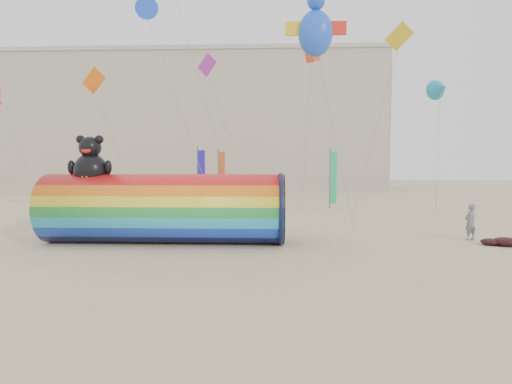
{
  "coord_description": "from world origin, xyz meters",
  "views": [
    {
      "loc": [
        1.26,
        -18.6,
        3.81
      ],
      "look_at": [
        0.5,
        1.5,
        2.4
      ],
      "focal_mm": 28.0,
      "sensor_mm": 36.0,
      "label": 1
    }
  ],
  "objects_px": {
    "kite_handler": "(470,222)",
    "fabric_bundle": "(510,242)",
    "windsock_assembly": "(165,207)",
    "hotel_building": "(189,124)"
  },
  "relations": [
    {
      "from": "windsock_assembly",
      "to": "kite_handler",
      "type": "height_order",
      "value": "windsock_assembly"
    },
    {
      "from": "windsock_assembly",
      "to": "kite_handler",
      "type": "distance_m",
      "value": 15.2
    },
    {
      "from": "hotel_building",
      "to": "fabric_bundle",
      "type": "xyz_separation_m",
      "value": [
        24.41,
        -45.71,
        -10.14
      ]
    },
    {
      "from": "kite_handler",
      "to": "fabric_bundle",
      "type": "xyz_separation_m",
      "value": [
        1.16,
        -1.37,
        -0.74
      ]
    },
    {
      "from": "hotel_building",
      "to": "windsock_assembly",
      "type": "xyz_separation_m",
      "value": [
        8.13,
        -45.54,
        -8.56
      ]
    },
    {
      "from": "hotel_building",
      "to": "fabric_bundle",
      "type": "relative_size",
      "value": 23.06
    },
    {
      "from": "windsock_assembly",
      "to": "kite_handler",
      "type": "xyz_separation_m",
      "value": [
        15.13,
        1.2,
        -0.84
      ]
    },
    {
      "from": "kite_handler",
      "to": "hotel_building",
      "type": "bearing_deg",
      "value": -86.33
    },
    {
      "from": "windsock_assembly",
      "to": "fabric_bundle",
      "type": "height_order",
      "value": "windsock_assembly"
    },
    {
      "from": "fabric_bundle",
      "to": "windsock_assembly",
      "type": "bearing_deg",
      "value": 179.4
    }
  ]
}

